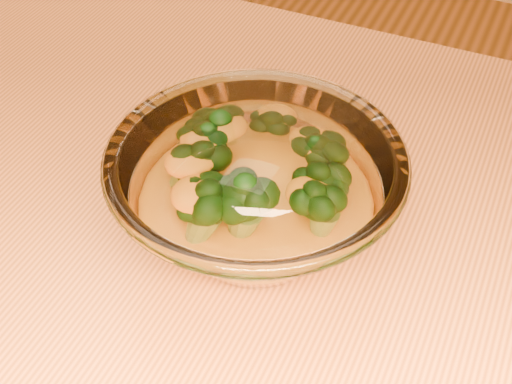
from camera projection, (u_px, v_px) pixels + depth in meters
table at (208, 327)px, 0.66m from camera, size 1.20×0.80×0.75m
glass_bowl at (256, 197)px, 0.56m from camera, size 0.23×0.23×0.10m
cheese_sauce at (256, 216)px, 0.58m from camera, size 0.13×0.13×0.04m
broccoli_heap at (248, 174)px, 0.56m from camera, size 0.15×0.15×0.06m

